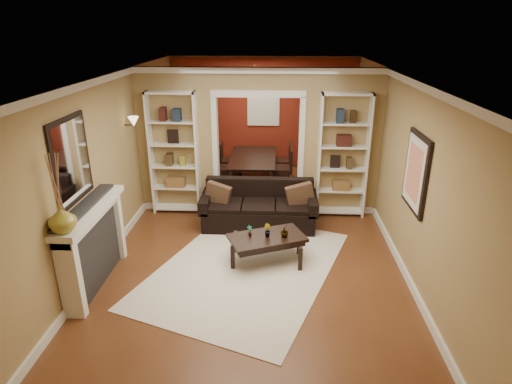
# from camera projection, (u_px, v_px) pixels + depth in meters

# --- Properties ---
(floor) EXTENTS (8.00, 8.00, 0.00)m
(floor) POSITION_uv_depth(u_px,v_px,m) (255.00, 237.00, 7.32)
(floor) COLOR brown
(floor) RESTS_ON ground
(ceiling) EXTENTS (8.00, 8.00, 0.00)m
(ceiling) POSITION_uv_depth(u_px,v_px,m) (255.00, 75.00, 6.33)
(ceiling) COLOR white
(ceiling) RESTS_ON ground
(wall_back) EXTENTS (8.00, 0.00, 8.00)m
(wall_back) POSITION_uv_depth(u_px,v_px,m) (263.00, 113.00, 10.54)
(wall_back) COLOR #A38656
(wall_back) RESTS_ON ground
(wall_front) EXTENTS (8.00, 0.00, 8.00)m
(wall_front) POSITION_uv_depth(u_px,v_px,m) (225.00, 327.00, 3.11)
(wall_front) COLOR #A38656
(wall_front) RESTS_ON ground
(wall_left) EXTENTS (0.00, 8.00, 8.00)m
(wall_left) POSITION_uv_depth(u_px,v_px,m) (116.00, 160.00, 6.93)
(wall_left) COLOR #A38656
(wall_left) RESTS_ON ground
(wall_right) EXTENTS (0.00, 8.00, 8.00)m
(wall_right) POSITION_uv_depth(u_px,v_px,m) (397.00, 164.00, 6.72)
(wall_right) COLOR #A38656
(wall_right) RESTS_ON ground
(partition_wall) EXTENTS (4.50, 0.15, 2.70)m
(partition_wall) POSITION_uv_depth(u_px,v_px,m) (258.00, 142.00, 7.94)
(partition_wall) COLOR #A38656
(partition_wall) RESTS_ON floor
(red_back_panel) EXTENTS (4.44, 0.04, 2.64)m
(red_back_panel) POSITION_uv_depth(u_px,v_px,m) (263.00, 115.00, 10.52)
(red_back_panel) COLOR maroon
(red_back_panel) RESTS_ON floor
(dining_window) EXTENTS (0.78, 0.03, 0.98)m
(dining_window) POSITION_uv_depth(u_px,v_px,m) (263.00, 106.00, 10.40)
(dining_window) COLOR #8CA5CC
(dining_window) RESTS_ON wall_back
(area_rug) EXTENTS (3.36, 3.91, 0.01)m
(area_rug) POSITION_uv_depth(u_px,v_px,m) (246.00, 268.00, 6.39)
(area_rug) COLOR silver
(area_rug) RESTS_ON floor
(sofa) EXTENTS (2.05, 0.88, 0.80)m
(sofa) POSITION_uv_depth(u_px,v_px,m) (259.00, 205.00, 7.59)
(sofa) COLOR black
(sofa) RESTS_ON floor
(pillow_left) EXTENTS (0.45, 0.24, 0.44)m
(pillow_left) POSITION_uv_depth(u_px,v_px,m) (218.00, 194.00, 7.53)
(pillow_left) COLOR brown
(pillow_left) RESTS_ON sofa
(pillow_right) EXTENTS (0.48, 0.22, 0.47)m
(pillow_right) POSITION_uv_depth(u_px,v_px,m) (300.00, 195.00, 7.45)
(pillow_right) COLOR brown
(pillow_right) RESTS_ON sofa
(coffee_table) EXTENTS (1.26, 0.99, 0.42)m
(coffee_table) POSITION_uv_depth(u_px,v_px,m) (267.00, 249.00, 6.50)
(coffee_table) COLOR black
(coffee_table) RESTS_ON floor
(plant_left) EXTENTS (0.11, 0.11, 0.17)m
(plant_left) POSITION_uv_depth(u_px,v_px,m) (250.00, 231.00, 6.41)
(plant_left) COLOR #336626
(plant_left) RESTS_ON coffee_table
(plant_center) EXTENTS (0.13, 0.14, 0.20)m
(plant_center) POSITION_uv_depth(u_px,v_px,m) (267.00, 230.00, 6.39)
(plant_center) COLOR #336626
(plant_center) RESTS_ON coffee_table
(plant_right) EXTENTS (0.16, 0.16, 0.21)m
(plant_right) POSITION_uv_depth(u_px,v_px,m) (284.00, 231.00, 6.38)
(plant_right) COLOR #336626
(plant_right) RESTS_ON coffee_table
(bookshelf_left) EXTENTS (0.90, 0.30, 2.30)m
(bookshelf_left) POSITION_uv_depth(u_px,v_px,m) (174.00, 154.00, 7.93)
(bookshelf_left) COLOR white
(bookshelf_left) RESTS_ON floor
(bookshelf_right) EXTENTS (0.90, 0.30, 2.30)m
(bookshelf_right) POSITION_uv_depth(u_px,v_px,m) (343.00, 157.00, 7.78)
(bookshelf_right) COLOR white
(bookshelf_right) RESTS_ON floor
(fireplace) EXTENTS (0.32, 1.70, 1.16)m
(fireplace) POSITION_uv_depth(u_px,v_px,m) (96.00, 246.00, 5.81)
(fireplace) COLOR white
(fireplace) RESTS_ON floor
(vase) EXTENTS (0.41, 0.41, 0.33)m
(vase) POSITION_uv_depth(u_px,v_px,m) (62.00, 219.00, 4.89)
(vase) COLOR olive
(vase) RESTS_ON fireplace
(mirror) EXTENTS (0.03, 0.95, 1.10)m
(mirror) POSITION_uv_depth(u_px,v_px,m) (71.00, 161.00, 5.37)
(mirror) COLOR silver
(mirror) RESTS_ON wall_left
(wall_sconce) EXTENTS (0.18, 0.18, 0.22)m
(wall_sconce) POSITION_uv_depth(u_px,v_px,m) (130.00, 123.00, 7.26)
(wall_sconce) COLOR #FFE0A5
(wall_sconce) RESTS_ON wall_left
(framed_art) EXTENTS (0.04, 0.85, 1.05)m
(framed_art) POSITION_uv_depth(u_px,v_px,m) (415.00, 172.00, 5.71)
(framed_art) COLOR black
(framed_art) RESTS_ON wall_right
(dining_table) EXTENTS (1.82, 1.02, 0.64)m
(dining_table) POSITION_uv_depth(u_px,v_px,m) (255.00, 170.00, 9.65)
(dining_table) COLOR black
(dining_table) RESTS_ON floor
(dining_chair_nw) EXTENTS (0.57, 0.57, 0.90)m
(dining_chair_nw) POSITION_uv_depth(u_px,v_px,m) (229.00, 169.00, 9.35)
(dining_chair_nw) COLOR black
(dining_chair_nw) RESTS_ON floor
(dining_chair_ne) EXTENTS (0.56, 0.56, 0.94)m
(dining_chair_ne) POSITION_uv_depth(u_px,v_px,m) (279.00, 169.00, 9.29)
(dining_chair_ne) COLOR black
(dining_chair_ne) RESTS_ON floor
(dining_chair_sw) EXTENTS (0.52, 0.52, 0.89)m
(dining_chair_sw) POSITION_uv_depth(u_px,v_px,m) (232.00, 161.00, 9.91)
(dining_chair_sw) COLOR black
(dining_chair_sw) RESTS_ON floor
(dining_chair_se) EXTENTS (0.49, 0.49, 0.91)m
(dining_chair_se) POSITION_uv_depth(u_px,v_px,m) (279.00, 161.00, 9.85)
(dining_chair_se) COLOR black
(dining_chair_se) RESTS_ON floor
(chandelier) EXTENTS (0.50, 0.50, 0.30)m
(chandelier) POSITION_uv_depth(u_px,v_px,m) (262.00, 94.00, 9.09)
(chandelier) COLOR #3D2C1C
(chandelier) RESTS_ON ceiling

